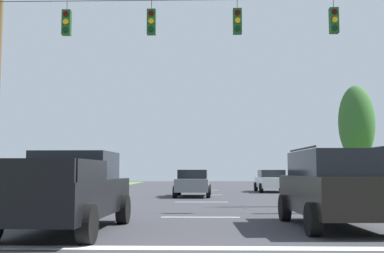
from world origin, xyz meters
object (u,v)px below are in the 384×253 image
overhead_signal_span (202,83)px  distant_car_oncoming (54,183)px  suv_black (334,186)px  distant_car_far_parked (193,183)px  pickup_truck (69,191)px  distant_car_crossing_white (271,180)px  tree_roadside_far_right (357,123)px

overhead_signal_span → distant_car_oncoming: overhead_signal_span is taller
suv_black → distant_car_far_parked: suv_black is taller
distant_car_oncoming → overhead_signal_span: bearing=-48.3°
pickup_truck → distant_car_far_parked: 15.84m
distant_car_far_parked → suv_black: bearing=-74.7°
overhead_signal_span → distant_car_crossing_white: bearing=73.5°
distant_car_oncoming → distant_car_far_parked: bearing=5.9°
overhead_signal_span → tree_roadside_far_right: size_ratio=2.39×
suv_black → distant_car_oncoming: suv_black is taller
suv_black → pickup_truck: bearing=-172.0°
distant_car_crossing_white → distant_car_far_parked: 7.96m
overhead_signal_span → distant_car_oncoming: bearing=131.7°
suv_black → distant_car_oncoming: (-11.72, 13.86, -0.27)m
overhead_signal_span → distant_car_oncoming: 13.02m
distant_car_oncoming → distant_car_far_parked: same height
overhead_signal_span → distant_car_far_parked: 10.81m
suv_black → distant_car_crossing_white: 20.65m
suv_black → overhead_signal_span: bearing=126.9°
distant_car_crossing_white → distant_car_far_parked: bearing=-131.7°
suv_black → distant_car_crossing_white: (1.30, 20.61, -0.27)m
distant_car_crossing_white → distant_car_far_parked: (-5.30, -5.95, 0.00)m
distant_car_crossing_white → distant_car_oncoming: (-13.02, -6.75, 0.00)m
pickup_truck → suv_black: 6.74m
pickup_truck → distant_car_far_parked: pickup_truck is taller
distant_car_far_parked → distant_car_crossing_white: bearing=48.3°
suv_black → distant_car_crossing_white: size_ratio=1.12×
pickup_truck → distant_car_crossing_white: 22.98m
distant_car_crossing_white → distant_car_far_parked: size_ratio=0.99×
pickup_truck → tree_roadside_far_right: (13.78, 20.97, 3.74)m
distant_car_far_parked → tree_roadside_far_right: tree_roadside_far_right is taller
distant_car_oncoming → tree_roadside_far_right: 20.19m
pickup_truck → distant_car_oncoming: size_ratio=1.26×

